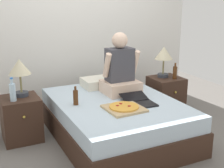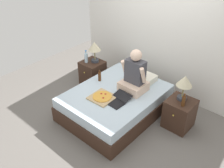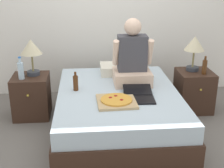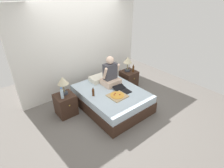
{
  "view_description": "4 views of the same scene",
  "coord_description": "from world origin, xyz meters",
  "views": [
    {
      "loc": [
        -1.59,
        -3.16,
        1.71
      ],
      "look_at": [
        -0.13,
        -0.16,
        0.74
      ],
      "focal_mm": 50.0,
      "sensor_mm": 36.0,
      "label": 1
    },
    {
      "loc": [
        2.38,
        -2.8,
        2.99
      ],
      "look_at": [
        0.0,
        -0.1,
        0.69
      ],
      "focal_mm": 40.0,
      "sensor_mm": 36.0,
      "label": 2
    },
    {
      "loc": [
        -0.35,
        -3.25,
        1.81
      ],
      "look_at": [
        -0.08,
        -0.17,
        0.63
      ],
      "focal_mm": 50.0,
      "sensor_mm": 36.0,
      "label": 3
    },
    {
      "loc": [
        -2.34,
        -2.93,
        2.76
      ],
      "look_at": [
        -0.03,
        -0.07,
        0.7
      ],
      "focal_mm": 28.0,
      "sensor_mm": 36.0,
      "label": 4
    }
  ],
  "objects": [
    {
      "name": "beer_bottle_on_bed",
      "position": [
        -0.48,
        0.08,
        0.57
      ],
      "size": [
        0.06,
        0.06,
        0.22
      ],
      "color": "#4C2811",
      "rests_on": "bed"
    },
    {
      "name": "laptop",
      "position": [
        0.2,
        -0.21,
        0.49
      ],
      "size": [
        0.33,
        0.43,
        0.07
      ],
      "color": "black",
      "rests_on": "bed"
    },
    {
      "name": "person_seated",
      "position": [
        0.19,
        0.27,
        0.76
      ],
      "size": [
        0.47,
        0.4,
        0.78
      ],
      "color": "beige",
      "rests_on": "bed"
    },
    {
      "name": "ground_plane",
      "position": [
        0.0,
        0.0,
        0.0
      ],
      "size": [
        5.74,
        5.74,
        0.0
      ],
      "primitive_type": "plane",
      "color": "#66605B"
    },
    {
      "name": "pizza_box",
      "position": [
        -0.05,
        -0.3,
        0.49
      ],
      "size": [
        0.41,
        0.41,
        0.04
      ],
      "color": "tan",
      "rests_on": "bed"
    },
    {
      "name": "wall_back",
      "position": [
        0.0,
        1.28,
        1.25
      ],
      "size": [
        3.74,
        0.12,
        2.5
      ],
      "primitive_type": "cube",
      "color": "silver",
      "rests_on": "ground"
    },
    {
      "name": "bed",
      "position": [
        0.0,
        0.0,
        0.23
      ],
      "size": [
        1.4,
        1.85,
        0.47
      ],
      "color": "#382319",
      "rests_on": "ground"
    },
    {
      "name": "water_bottle",
      "position": [
        -1.13,
        0.36,
        0.64
      ],
      "size": [
        0.07,
        0.07,
        0.28
      ],
      "color": "silver",
      "rests_on": "nightstand_left"
    },
    {
      "name": "beer_bottle",
      "position": [
        1.12,
        0.35,
        0.63
      ],
      "size": [
        0.06,
        0.06,
        0.23
      ],
      "color": "#512D14",
      "rests_on": "nightstand_right"
    },
    {
      "name": "pillow",
      "position": [
        0.1,
        0.64,
        0.53
      ],
      "size": [
        0.52,
        0.34,
        0.12
      ],
      "primitive_type": "cube",
      "color": "silver",
      "rests_on": "bed"
    },
    {
      "name": "nightstand_right",
      "position": [
        1.05,
        0.45,
        0.27
      ],
      "size": [
        0.44,
        0.47,
        0.53
      ],
      "color": "#382319",
      "rests_on": "ground"
    },
    {
      "name": "nightstand_left",
      "position": [
        -1.05,
        0.45,
        0.27
      ],
      "size": [
        0.44,
        0.47,
        0.53
      ],
      "color": "#382319",
      "rests_on": "ground"
    },
    {
      "name": "lamp_on_right_nightstand",
      "position": [
        1.02,
        0.5,
        0.86
      ],
      "size": [
        0.26,
        0.26,
        0.45
      ],
      "color": "#333842",
      "rests_on": "nightstand_right"
    },
    {
      "name": "lamp_on_left_nightstand",
      "position": [
        -1.01,
        0.5,
        0.86
      ],
      "size": [
        0.26,
        0.26,
        0.45
      ],
      "color": "#333842",
      "rests_on": "nightstand_left"
    }
  ]
}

